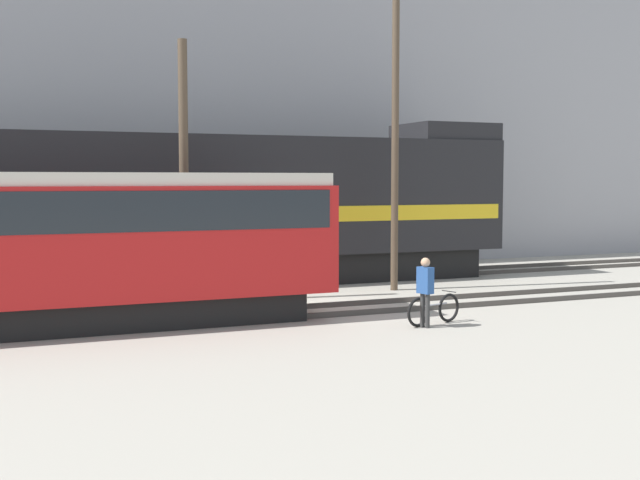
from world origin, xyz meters
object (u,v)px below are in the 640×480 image
Objects in this scene: freight_locomotive at (217,208)px; person at (425,285)px; utility_pole_center at (395,143)px; bicycle at (434,310)px; utility_pole_left at (184,172)px; streetcar at (70,240)px.

freight_locomotive is 9.43m from person.
person is 0.18× the size of utility_pole_center.
utility_pole_left is at bearing 129.62° from bicycle.
bicycle is 1.04× the size of person.
streetcar reaches higher than person.
freight_locomotive is 2.77× the size of utility_pole_left.
bicycle is 8.00m from utility_pole_left.
streetcar is at bearing -162.74° from utility_pole_center.
freight_locomotive is at bearing 50.43° from streetcar.
utility_pole_left is (-4.26, 5.89, 2.64)m from person.
utility_pole_left is (3.32, 3.07, 1.58)m from streetcar.
utility_pole_center reaches higher than bicycle.
freight_locomotive reaches higher than bicycle.
utility_pole_center reaches higher than utility_pole_left.
streetcar is 4.79m from utility_pole_left.
freight_locomotive is 2.21× the size of utility_pole_center.
utility_pole_left reaches higher than bicycle.
bicycle is at bearing -50.38° from utility_pole_left.
person reaches higher than bicycle.
person is (7.59, -2.81, -1.06)m from streetcar.
streetcar is (-5.08, -6.14, -0.47)m from freight_locomotive.
utility_pole_left is 0.80× the size of utility_pole_center.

